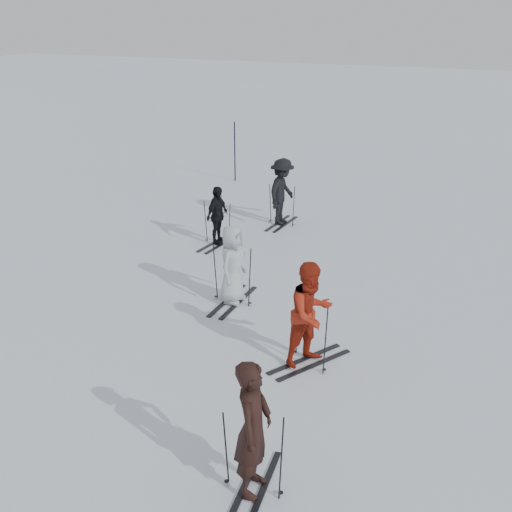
# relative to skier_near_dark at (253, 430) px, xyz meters

# --- Properties ---
(ground) EXTENTS (120.00, 120.00, 0.00)m
(ground) POSITION_rel_skier_near_dark_xyz_m (-2.45, 4.55, -0.97)
(ground) COLOR silver
(ground) RESTS_ON ground
(skier_near_dark) EXTENTS (0.55, 0.76, 1.93)m
(skier_near_dark) POSITION_rel_skier_near_dark_xyz_m (0.00, 0.00, 0.00)
(skier_near_dark) COLOR black
(skier_near_dark) RESTS_ON ground
(skier_red) EXTENTS (1.09, 1.17, 1.93)m
(skier_red) POSITION_rel_skier_near_dark_xyz_m (-0.43, 3.41, -0.00)
(skier_red) COLOR maroon
(skier_red) RESTS_ON ground
(skier_grey) EXTENTS (0.56, 0.85, 1.73)m
(skier_grey) POSITION_rel_skier_near_dark_xyz_m (-2.83, 5.15, -0.10)
(skier_grey) COLOR #A9AFB3
(skier_grey) RESTS_ON ground
(skier_uphill_left) EXTENTS (0.46, 0.96, 1.58)m
(skier_uphill_left) POSITION_rel_skier_near_dark_xyz_m (-4.82, 8.28, -0.17)
(skier_uphill_left) COLOR black
(skier_uphill_left) RESTS_ON ground
(skier_uphill_far) EXTENTS (0.78, 1.29, 1.95)m
(skier_uphill_far) POSITION_rel_skier_near_dark_xyz_m (-3.87, 10.58, 0.01)
(skier_uphill_far) COLOR black
(skier_uphill_far) RESTS_ON ground
(skis_near_dark) EXTENTS (1.80, 1.12, 1.24)m
(skis_near_dark) POSITION_rel_skier_near_dark_xyz_m (0.00, 0.00, -0.35)
(skis_near_dark) COLOR black
(skis_near_dark) RESTS_ON ground
(skis_red) EXTENTS (2.01, 1.68, 1.29)m
(skis_red) POSITION_rel_skier_near_dark_xyz_m (-0.43, 3.41, -0.32)
(skis_red) COLOR black
(skis_red) RESTS_ON ground
(skis_grey) EXTENTS (1.85, 0.99, 1.34)m
(skis_grey) POSITION_rel_skier_near_dark_xyz_m (-2.83, 5.15, -0.30)
(skis_grey) COLOR black
(skis_grey) RESTS_ON ground
(skis_uphill_left) EXTENTS (1.76, 1.03, 1.23)m
(skis_uphill_left) POSITION_rel_skier_near_dark_xyz_m (-4.82, 8.28, -0.35)
(skis_uphill_left) COLOR black
(skis_uphill_left) RESTS_ON ground
(skis_uphill_far) EXTENTS (1.72, 0.97, 1.23)m
(skis_uphill_far) POSITION_rel_skier_near_dark_xyz_m (-3.87, 10.58, -0.35)
(skis_uphill_far) COLOR black
(skis_uphill_far) RESTS_ON ground
(piste_marker) EXTENTS (0.05, 0.05, 2.17)m
(piste_marker) POSITION_rel_skier_near_dark_xyz_m (-7.35, 14.59, 0.12)
(piste_marker) COLOR black
(piste_marker) RESTS_ON ground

